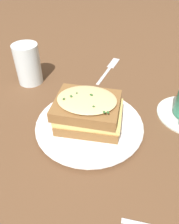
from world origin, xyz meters
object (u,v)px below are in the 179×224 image
at_px(dinner_plate, 90,125).
at_px(sandwich, 88,111).
at_px(water_glass, 28,64).
at_px(fork, 110,67).

xyz_separation_m(dinner_plate, sandwich, (-0.00, 0.00, 0.04)).
bearing_deg(sandwich, dinner_plate, -86.97).
height_order(dinner_plate, sandwich, sandwich).
height_order(sandwich, water_glass, water_glass).
relative_size(water_glass, fork, 0.64).
relative_size(dinner_plate, sandwich, 1.67).
height_order(sandwich, fork, sandwich).
distance_m(sandwich, water_glass, 0.26).
height_order(water_glass, fork, water_glass).
bearing_deg(sandwich, fork, -1.25).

